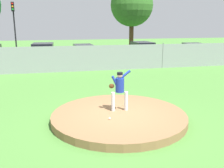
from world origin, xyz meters
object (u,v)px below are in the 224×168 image
object	(u,v)px
parked_car_silver	(84,53)
parked_car_white	(194,51)
parked_car_charcoal	(44,54)
baseball	(110,118)
traffic_light_near	(14,21)
parked_car_navy	(142,52)
pitcher_youth	(119,87)

from	to	relation	value
parked_car_silver	parked_car_white	size ratio (longest dim) A/B	1.02
parked_car_white	parked_car_silver	bearing A→B (deg)	176.55
parked_car_white	parked_car_charcoal	xyz separation A→B (m)	(-14.43, 0.22, 0.10)
baseball	traffic_light_near	xyz separation A→B (m)	(-5.58, 19.61, 3.41)
parked_car_navy	traffic_light_near	size ratio (longest dim) A/B	0.80
parked_car_white	parked_car_navy	world-z (taller)	parked_car_navy
parked_car_charcoal	traffic_light_near	size ratio (longest dim) A/B	0.74
baseball	parked_car_charcoal	bearing A→B (deg)	100.34
traffic_light_near	parked_car_silver	bearing A→B (deg)	-33.66
pitcher_youth	traffic_light_near	distance (m)	19.94
pitcher_youth	parked_car_charcoal	distance (m)	14.47
pitcher_youth	traffic_light_near	xyz separation A→B (m)	(-6.13, 18.80, 2.54)
pitcher_youth	traffic_light_near	bearing A→B (deg)	108.06
parked_car_charcoal	parked_car_navy	world-z (taller)	parked_car_charcoal
parked_car_white	parked_car_charcoal	size ratio (longest dim) A/B	1.02
traffic_light_near	parked_car_white	bearing A→B (deg)	-15.91
baseball	parked_car_navy	bearing A→B (deg)	66.71
parked_car_charcoal	parked_car_white	bearing A→B (deg)	-0.86
parked_car_white	traffic_light_near	bearing A→B (deg)	164.09
parked_car_silver	parked_car_white	distance (m)	10.89
parked_car_silver	traffic_light_near	bearing A→B (deg)	146.34
parked_car_silver	parked_car_navy	bearing A→B (deg)	-8.04
parked_car_charcoal	baseball	bearing A→B (deg)	-79.66
baseball	traffic_light_near	distance (m)	20.67
baseball	parked_car_charcoal	size ratio (longest dim) A/B	0.02
parked_car_charcoal	traffic_light_near	distance (m)	6.22
parked_car_white	traffic_light_near	xyz separation A→B (m)	(-17.28, 4.93, 2.98)
parked_car_charcoal	parked_car_navy	xyz separation A→B (m)	(8.99, -0.33, 0.00)
parked_car_charcoal	traffic_light_near	bearing A→B (deg)	121.25
parked_car_white	parked_car_navy	xyz separation A→B (m)	(-5.43, -0.11, 0.10)
parked_car_silver	traffic_light_near	distance (m)	8.25
parked_car_charcoal	traffic_light_near	xyz separation A→B (m)	(-2.86, 4.71, 2.88)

